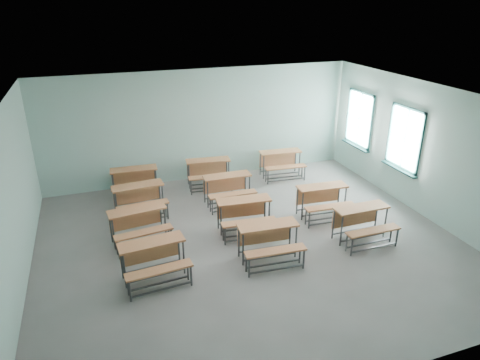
% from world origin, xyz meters
% --- Properties ---
extents(room, '(9.04, 8.04, 3.24)m').
position_xyz_m(room, '(0.08, 0.03, 1.60)').
color(room, slate).
rests_on(room, ground).
extents(desk_unit_r0c0, '(1.30, 0.93, 0.77)m').
position_xyz_m(desk_unit_r0c0, '(-2.18, -0.61, 0.52)').
color(desk_unit_r0c0, '#A5633B').
rests_on(desk_unit_r0c0, ground).
extents(desk_unit_r0c1, '(1.29, 0.91, 0.77)m').
position_xyz_m(desk_unit_r0c1, '(0.13, -0.73, 0.52)').
color(desk_unit_r0c1, '#A5633B').
rests_on(desk_unit_r0c1, ground).
extents(desk_unit_r0c2, '(1.24, 0.83, 0.77)m').
position_xyz_m(desk_unit_r0c2, '(2.37, -0.70, 0.52)').
color(desk_unit_r0c2, '#A5633B').
rests_on(desk_unit_r0c2, ground).
extents(desk_unit_r1c0, '(1.32, 0.97, 0.77)m').
position_xyz_m(desk_unit_r1c0, '(-2.27, 0.84, 0.52)').
color(desk_unit_r1c0, '#A5633B').
rests_on(desk_unit_r1c0, ground).
extents(desk_unit_r1c1, '(1.31, 0.94, 0.77)m').
position_xyz_m(desk_unit_r1c1, '(0.06, 0.52, 0.52)').
color(desk_unit_r1c1, '#A5633B').
rests_on(desk_unit_r1c1, ground).
extents(desk_unit_r1c2, '(1.29, 0.92, 0.77)m').
position_xyz_m(desk_unit_r1c2, '(2.12, 0.59, 0.52)').
color(desk_unit_r1c2, '#A5633B').
rests_on(desk_unit_r1c2, ground).
extents(desk_unit_r2c0, '(1.29, 0.91, 0.77)m').
position_xyz_m(desk_unit_r2c0, '(-2.10, 2.14, 0.52)').
color(desk_unit_r2c0, '#A5633B').
rests_on(desk_unit_r2c0, ground).
extents(desk_unit_r2c1, '(1.24, 0.84, 0.77)m').
position_xyz_m(desk_unit_r2c1, '(0.15, 2.01, 0.52)').
color(desk_unit_r2c1, '#A5633B').
rests_on(desk_unit_r2c1, ground).
extents(desk_unit_r3c0, '(1.28, 0.90, 0.77)m').
position_xyz_m(desk_unit_r3c0, '(-2.08, 3.29, 0.52)').
color(desk_unit_r3c0, '#A5633B').
rests_on(desk_unit_r3c0, ground).
extents(desk_unit_r3c1, '(1.32, 0.97, 0.77)m').
position_xyz_m(desk_unit_r3c1, '(-0.02, 3.27, 0.52)').
color(desk_unit_r3c1, '#A5633B').
rests_on(desk_unit_r3c1, ground).
extents(desk_unit_r3c2, '(1.30, 0.93, 0.77)m').
position_xyz_m(desk_unit_r3c2, '(2.22, 3.26, 0.52)').
color(desk_unit_r3c2, '#A5633B').
rests_on(desk_unit_r3c2, ground).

